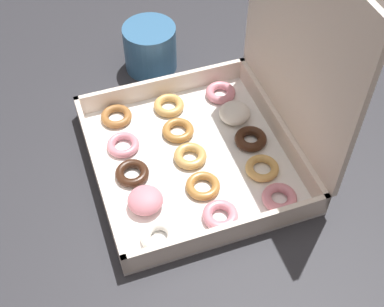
# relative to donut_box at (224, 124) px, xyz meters

# --- Properties ---
(dining_table) EXTENTS (1.28, 0.99, 0.74)m
(dining_table) POSITION_rel_donut_box_xyz_m (-0.02, -0.13, -0.15)
(dining_table) COLOR #2D2D33
(dining_table) RESTS_ON ground_plane
(donut_box) EXTENTS (0.31, 0.30, 0.33)m
(donut_box) POSITION_rel_donut_box_xyz_m (0.00, 0.00, 0.00)
(donut_box) COLOR white
(donut_box) RESTS_ON dining_table
(coffee_mug) EXTENTS (0.09, 0.09, 0.08)m
(coffee_mug) POSITION_rel_donut_box_xyz_m (-0.24, -0.05, -0.02)
(coffee_mug) COLOR teal
(coffee_mug) RESTS_ON dining_table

